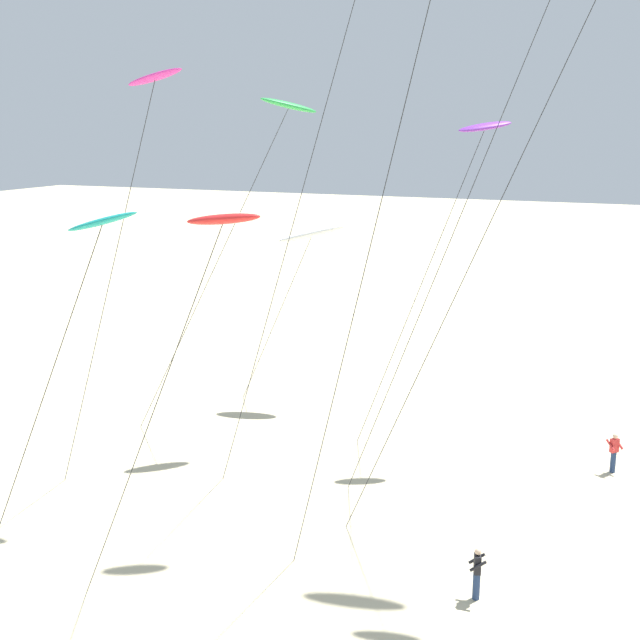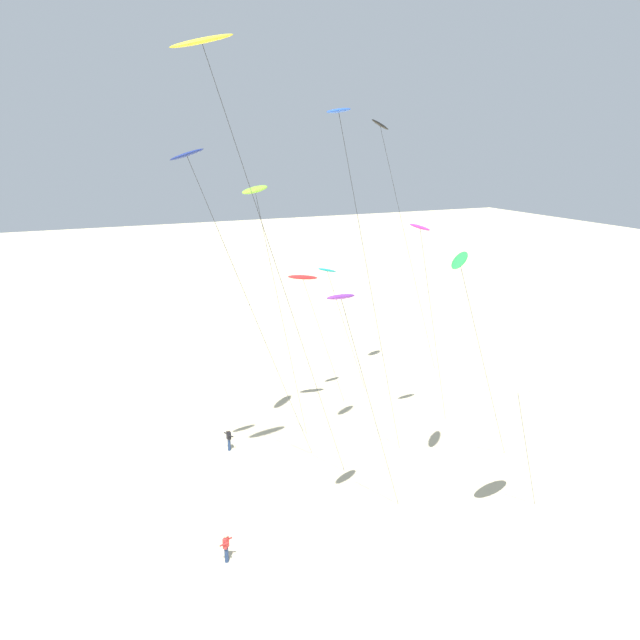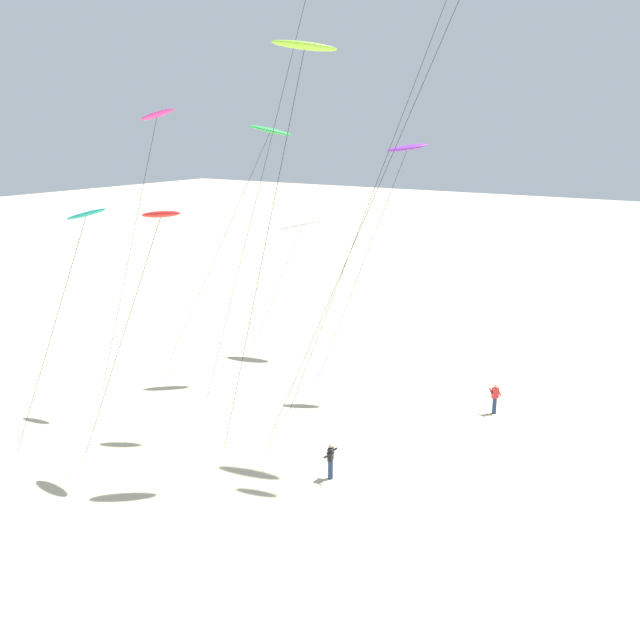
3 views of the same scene
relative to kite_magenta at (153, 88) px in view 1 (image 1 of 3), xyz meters
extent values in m
plane|color=beige|center=(-0.04, -16.31, -15.20)|extent=(260.00, 260.00, 0.00)
ellipsoid|color=#D8339E|center=(0.03, -0.10, 0.37)|extent=(0.96, 2.06, 0.88)
cylinder|color=#262626|center=(-0.69, 2.00, -7.45)|extent=(1.47, 4.23, 15.50)
ellipsoid|color=purple|center=(8.71, -10.15, -1.35)|extent=(1.75, 2.28, 0.72)
cylinder|color=#262626|center=(7.89, -7.75, -8.32)|extent=(1.67, 4.83, 13.76)
cylinder|color=#262626|center=(0.70, -11.77, -5.03)|extent=(2.79, 8.09, 20.33)
ellipsoid|color=red|center=(-6.10, -6.12, -3.76)|extent=(0.77, 2.38, 0.60)
cylinder|color=#262626|center=(-6.83, -3.98, -9.53)|extent=(1.50, 4.31, 11.34)
cylinder|color=#262626|center=(-2.86, -8.91, -6.15)|extent=(1.36, 3.91, 18.10)
ellipsoid|color=white|center=(11.57, -1.19, -6.55)|extent=(1.94, 3.48, 1.27)
cylinder|color=#262626|center=(10.98, 0.52, -10.95)|extent=(1.20, 3.46, 8.51)
cylinder|color=#262626|center=(2.22, -4.73, -3.92)|extent=(2.10, 6.08, 22.55)
cylinder|color=#262626|center=(3.86, -11.08, -2.61)|extent=(3.05, 8.85, 25.19)
ellipsoid|color=teal|center=(-7.72, -3.39, -3.76)|extent=(1.08, 1.97, 0.74)
cylinder|color=#262626|center=(-8.48, -1.18, -9.52)|extent=(1.54, 4.45, 11.37)
ellipsoid|color=green|center=(7.09, -2.06, -0.47)|extent=(2.21, 2.39, 0.85)
cylinder|color=#262626|center=(5.93, 1.33, -7.89)|extent=(2.36, 6.82, 14.63)
cylinder|color=navy|center=(-3.43, -12.96, -14.76)|extent=(0.22, 0.22, 0.88)
cube|color=black|center=(-3.43, -12.96, -14.03)|extent=(0.38, 0.29, 0.58)
sphere|color=beige|center=(-3.43, -12.96, -13.63)|extent=(0.20, 0.20, 0.20)
cylinder|color=black|center=(-3.64, -13.02, -13.98)|extent=(0.23, 0.51, 0.39)
cylinder|color=black|center=(-3.22, -12.90, -13.98)|extent=(0.23, 0.51, 0.39)
cylinder|color=navy|center=(7.88, -16.22, -14.76)|extent=(0.22, 0.22, 0.88)
cube|color=red|center=(7.88, -16.22, -14.03)|extent=(0.38, 0.38, 0.58)
sphere|color=beige|center=(7.88, -16.22, -13.63)|extent=(0.20, 0.20, 0.20)
cylinder|color=red|center=(8.04, -16.37, -13.98)|extent=(0.41, 0.42, 0.39)
cylinder|color=red|center=(7.72, -16.07, -13.98)|extent=(0.41, 0.42, 0.39)
camera|label=1|loc=(-25.42, -16.99, -1.25)|focal=45.64mm
camera|label=2|loc=(33.43, -22.19, 5.72)|focal=33.04mm
camera|label=3|loc=(-29.07, -29.19, 0.03)|focal=42.38mm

